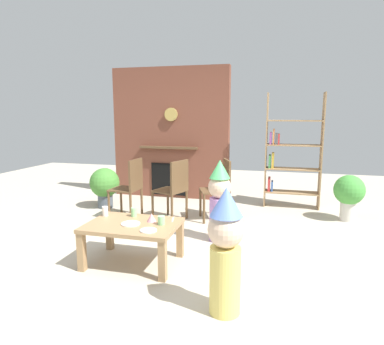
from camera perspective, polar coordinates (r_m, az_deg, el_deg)
The scene contains 18 objects.
ground_plane at distance 3.95m, azimuth -3.66°, elevation -13.42°, with size 12.00×12.00×0.00m, color #BCB29E.
brick_fireplace_feature at distance 6.37m, azimuth -3.63°, elevation 6.49°, with size 2.20×0.28×2.40m.
bookshelf at distance 5.89m, azimuth 15.95°, elevation 2.92°, with size 0.90×0.28×1.90m.
coffee_table at distance 3.63m, azimuth -9.92°, elevation -9.48°, with size 0.94×0.67×0.44m.
paper_cup_near_left at distance 3.82m, azimuth -9.73°, elevation -6.57°, with size 0.06×0.06×0.10m, color #8CD18C.
paper_cup_near_right at distance 3.52m, azimuth -5.17°, elevation -8.01°, with size 0.07×0.07×0.09m, color #8CD18C.
paper_cup_center at distance 3.91m, azimuth -14.38°, elevation -6.32°, with size 0.06×0.06×0.11m, color silver.
paper_plate_front at distance 3.58m, azimuth -10.26°, elevation -8.46°, with size 0.19×0.19×0.01m, color white.
paper_plate_rear at distance 3.36m, azimuth -7.34°, elevation -9.61°, with size 0.16×0.16×0.01m, color white.
birthday_cake_slice at distance 3.63m, azimuth -6.81°, elevation -7.51°, with size 0.10×0.10×0.09m, color pink.
table_fork at distance 3.68m, azimuth -3.24°, elevation -7.88°, with size 0.15×0.02×0.01m, color silver.
child_with_cone_hat at distance 2.69m, azimuth 5.66°, elevation -12.52°, with size 0.28×0.28×1.02m.
child_in_pink at distance 4.18m, azimuth 4.63°, elevation -4.39°, with size 0.28×0.28×1.01m.
dining_chair_left at distance 5.16m, azimuth -10.29°, elevation -2.06°, with size 0.42×0.42×0.90m.
dining_chair_middle at distance 4.96m, azimuth -2.95°, elevation -2.39°, with size 0.51×0.51×0.90m.
dining_chair_right at distance 5.03m, azimuth 4.80°, elevation -2.24°, with size 0.52×0.52×0.90m.
potted_plant_tall at distance 5.47m, azimuth 24.88°, elevation -3.10°, with size 0.44×0.44×0.68m.
potted_plant_short at distance 5.85m, azimuth -14.46°, elevation -1.98°, with size 0.49×0.49×0.67m.
Camera 1 is at (1.14, -3.45, 1.55)m, focal length 31.74 mm.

